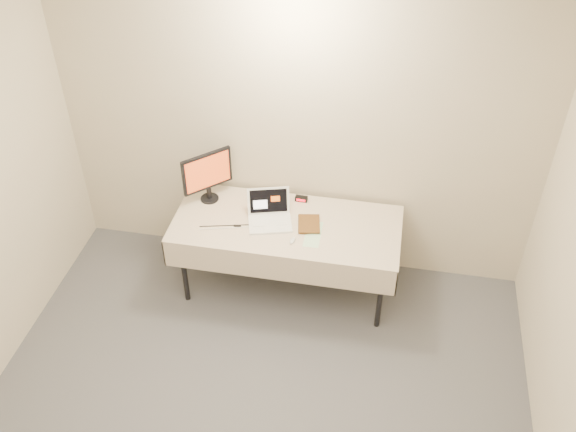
% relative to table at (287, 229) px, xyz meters
% --- Properties ---
extents(back_wall, '(4.00, 0.10, 2.70)m').
position_rel_table_xyz_m(back_wall, '(0.00, 0.45, 0.67)').
color(back_wall, beige).
rests_on(back_wall, ground).
extents(table, '(1.86, 0.81, 0.74)m').
position_rel_table_xyz_m(table, '(0.00, 0.00, 0.00)').
color(table, black).
rests_on(table, ground).
extents(laptop, '(0.42, 0.41, 0.23)m').
position_rel_table_xyz_m(laptop, '(-0.15, 0.02, 0.12)').
color(laptop, white).
rests_on(laptop, table).
extents(monitor, '(0.34, 0.33, 0.46)m').
position_rel_table_xyz_m(monitor, '(-0.71, 0.20, 0.33)').
color(monitor, black).
rests_on(monitor, table).
extents(book, '(0.18, 0.05, 0.23)m').
position_rel_table_xyz_m(book, '(0.10, -0.01, 0.18)').
color(book, brown).
rests_on(book, table).
extents(alarm_clock, '(0.11, 0.05, 0.04)m').
position_rel_table_xyz_m(alarm_clock, '(0.07, 0.32, 0.08)').
color(alarm_clock, black).
rests_on(alarm_clock, table).
extents(clicker, '(0.05, 0.09, 0.02)m').
position_rel_table_xyz_m(clicker, '(0.09, -0.21, 0.07)').
color(clicker, silver).
rests_on(clicker, table).
extents(paper_form, '(0.13, 0.32, 0.00)m').
position_rel_table_xyz_m(paper_form, '(0.23, -0.09, 0.06)').
color(paper_form, '#BCEBBB').
rests_on(paper_form, table).
extents(usb_dongle, '(0.06, 0.03, 0.01)m').
position_rel_table_xyz_m(usb_dongle, '(-0.39, -0.11, 0.07)').
color(usb_dongle, black).
rests_on(usb_dongle, table).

